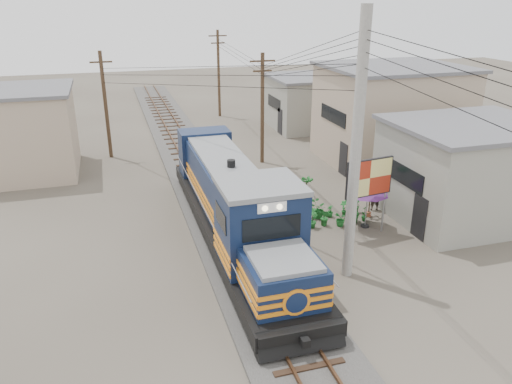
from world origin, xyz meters
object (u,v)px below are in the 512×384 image
object	(u,v)px
market_umbrella	(368,190)
vendor	(375,196)
locomotive	(235,206)
billboard	(369,180)

from	to	relation	value
market_umbrella	vendor	world-z (taller)	market_umbrella
locomotive	market_umbrella	bearing A→B (deg)	-2.06
vendor	locomotive	bearing A→B (deg)	15.19
vendor	billboard	bearing A→B (deg)	57.69
market_umbrella	vendor	distance (m)	2.43
locomotive	market_umbrella	xyz separation A→B (m)	(6.27, -0.23, 0.15)
locomotive	billboard	distance (m)	5.98
billboard	locomotive	bearing A→B (deg)	161.92
locomotive	vendor	bearing A→B (deg)	10.51
vendor	market_umbrella	bearing A→B (deg)	54.52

